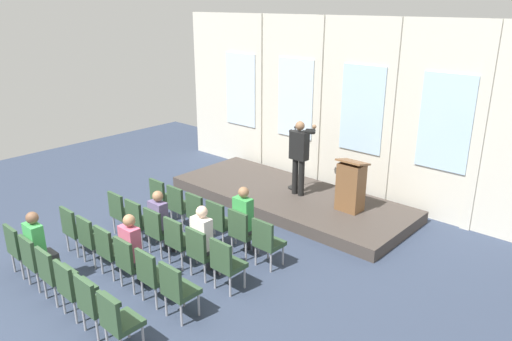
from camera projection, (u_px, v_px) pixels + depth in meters
The scene contains 35 objects.
ground_plane at pixel (97, 293), 7.95m from camera, with size 17.03×17.03×0.00m, color #2D384C.
rear_partition at pixel (329, 106), 11.79m from camera, with size 9.72×0.14×4.25m.
stage_platform at pixel (289, 198), 11.46m from camera, with size 5.80×2.33×0.26m, color #3F3833.
speaker at pixel (299, 153), 11.02m from camera, with size 0.52×0.69×1.76m.
mic_stand at pixel (294, 175), 11.60m from camera, with size 0.28×0.28×1.55m.
lectern at pixel (351, 186), 10.32m from camera, with size 0.60×0.48×1.16m.
chair_r0_c0 at pixel (162, 197), 10.49m from camera, with size 0.46×0.44×0.94m.
chair_r0_c1 at pixel (180, 204), 10.11m from camera, with size 0.46×0.44×0.94m.
chair_r0_c2 at pixel (199, 212), 9.72m from camera, with size 0.46×0.44×0.94m.
chair_r0_c3 at pixel (220, 221), 9.34m from camera, with size 0.46×0.44×0.94m.
chair_r0_c4 at pixel (242, 230), 8.96m from camera, with size 0.46×0.44×0.94m.
audience_r0_c4 at pixel (245, 218), 8.94m from camera, with size 0.36×0.39×1.38m.
chair_r0_c5 at pixel (267, 240), 8.58m from camera, with size 0.46×0.44×0.94m.
chair_r1_c0 at pixel (121, 211), 9.78m from camera, with size 0.46×0.44×0.94m.
chair_r1_c1 at pixel (139, 219), 9.40m from camera, with size 0.46×0.44×0.94m.
chair_r1_c2 at pixel (158, 229), 9.01m from camera, with size 0.46×0.44×0.94m.
audience_r1_c2 at pixel (161, 219), 9.01m from camera, with size 0.36×0.39×1.28m.
chair_r1_c3 at pixel (179, 239), 8.63m from camera, with size 0.46×0.44×0.94m.
chair_r1_c4 at pixel (201, 250), 8.25m from camera, with size 0.46×0.44×0.94m.
audience_r1_c4 at pixel (204, 237), 8.24m from camera, with size 0.36×0.39×1.33m.
chair_r1_c5 at pixel (226, 262), 7.87m from camera, with size 0.46×0.44×0.94m.
chair_r2_c0 at pixel (75, 227), 9.07m from camera, with size 0.46×0.44×0.94m.
chair_r2_c1 at pixel (92, 237), 8.68m from camera, with size 0.46×0.44×0.94m.
chair_r2_c2 at pixel (110, 248), 8.30m from camera, with size 0.46×0.44×0.94m.
chair_r2_c3 at pixel (130, 260), 7.92m from camera, with size 0.46×0.44×0.94m.
audience_r2_c3 at pixel (133, 247), 7.91m from camera, with size 0.36×0.39×1.33m.
chair_r2_c4 at pixel (153, 273), 7.54m from camera, with size 0.46×0.44×0.94m.
chair_r2_c5 at pixel (177, 288), 7.16m from camera, with size 0.46×0.44×0.94m.
chair_r3_c0 at pixel (20, 246), 8.36m from camera, with size 0.46×0.44×0.94m.
chair_r3_c1 at pixel (36, 258), 7.97m from camera, with size 0.46×0.44×0.94m.
audience_r3_c1 at pixel (39, 245), 7.96m from camera, with size 0.36×0.39×1.35m.
chair_r3_c2 at pixel (53, 271), 7.59m from camera, with size 0.46×0.44×0.94m.
chair_r3_c3 at pixel (72, 285), 7.21m from camera, with size 0.46×0.44×0.94m.
chair_r3_c4 at pixel (94, 301), 6.83m from camera, with size 0.46×0.44×0.94m.
chair_r3_c5 at pixel (118, 319), 6.45m from camera, with size 0.46×0.44×0.94m.
Camera 1 is at (6.52, -3.31, 4.55)m, focal length 33.88 mm.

